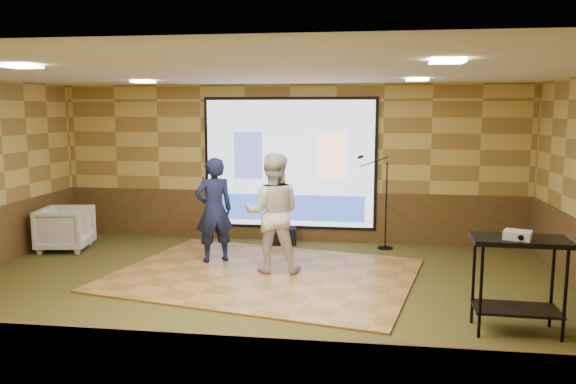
# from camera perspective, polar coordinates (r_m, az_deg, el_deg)

# --- Properties ---
(ground) EXTENTS (9.00, 9.00, 0.00)m
(ground) POSITION_cam_1_polar(r_m,az_deg,el_deg) (7.71, -3.38, -10.71)
(ground) COLOR #2A3417
(ground) RESTS_ON ground
(room_shell) EXTENTS (9.04, 7.04, 3.02)m
(room_shell) POSITION_cam_1_polar(r_m,az_deg,el_deg) (7.30, -3.53, 5.02)
(room_shell) COLOR tan
(room_shell) RESTS_ON ground
(wainscot_back) EXTENTS (9.00, 0.04, 0.95)m
(wainscot_back) POSITION_cam_1_polar(r_m,az_deg,el_deg) (10.91, 0.19, -2.44)
(wainscot_back) COLOR #482B18
(wainscot_back) RESTS_ON ground
(projector_screen) EXTENTS (3.32, 0.06, 2.52)m
(projector_screen) POSITION_cam_1_polar(r_m,az_deg,el_deg) (10.73, 0.16, 2.77)
(projector_screen) COLOR black
(projector_screen) RESTS_ON room_shell
(downlight_nw) EXTENTS (0.32, 0.32, 0.02)m
(downlight_nw) POSITION_cam_1_polar(r_m,az_deg,el_deg) (9.67, -14.48, 10.77)
(downlight_nw) COLOR #FFE8BF
(downlight_nw) RESTS_ON room_shell
(downlight_ne) EXTENTS (0.32, 0.32, 0.02)m
(downlight_ne) POSITION_cam_1_polar(r_m,az_deg,el_deg) (8.98, 12.99, 11.03)
(downlight_ne) COLOR #FFE8BF
(downlight_ne) RESTS_ON room_shell
(downlight_sw) EXTENTS (0.32, 0.32, 0.02)m
(downlight_sw) POSITION_cam_1_polar(r_m,az_deg,el_deg) (6.74, -25.42, 11.43)
(downlight_sw) COLOR #FFE8BF
(downlight_sw) RESTS_ON room_shell
(downlight_se) EXTENTS (0.32, 0.32, 0.02)m
(downlight_se) POSITION_cam_1_polar(r_m,az_deg,el_deg) (5.71, 15.86, 12.61)
(downlight_se) COLOR #FFE8BF
(downlight_se) RESTS_ON room_shell
(dance_floor) EXTENTS (5.01, 4.20, 0.03)m
(dance_floor) POSITION_cam_1_polar(r_m,az_deg,el_deg) (8.70, -2.45, -8.37)
(dance_floor) COLOR #A76F3D
(dance_floor) RESTS_ON ground
(player_left) EXTENTS (0.75, 0.67, 1.72)m
(player_left) POSITION_cam_1_polar(r_m,az_deg,el_deg) (9.27, -7.52, -1.82)
(player_left) COLOR #131B3E
(player_left) RESTS_ON dance_floor
(player_right) EXTENTS (0.95, 0.77, 1.83)m
(player_right) POSITION_cam_1_polar(r_m,az_deg,el_deg) (8.61, -1.57, -2.14)
(player_right) COLOR silver
(player_right) RESTS_ON dance_floor
(av_table) EXTENTS (1.05, 0.55, 1.10)m
(av_table) POSITION_cam_1_polar(r_m,az_deg,el_deg) (6.85, 22.39, -6.81)
(av_table) COLOR black
(av_table) RESTS_ON ground
(projector) EXTENTS (0.35, 0.32, 0.09)m
(projector) POSITION_cam_1_polar(r_m,az_deg,el_deg) (6.70, 22.29, -4.07)
(projector) COLOR silver
(projector) RESTS_ON av_table
(mic_stand) EXTENTS (0.67, 0.28, 1.72)m
(mic_stand) POSITION_cam_1_polar(r_m,az_deg,el_deg) (10.37, 9.59, -3.02)
(mic_stand) COLOR black
(mic_stand) RESTS_ON ground
(banquet_chair) EXTENTS (0.99, 0.97, 0.79)m
(banquet_chair) POSITION_cam_1_polar(r_m,az_deg,el_deg) (10.90, -21.66, -3.47)
(banquet_chair) COLOR gray
(banquet_chair) RESTS_ON ground
(duffel_bag) EXTENTS (0.54, 0.39, 0.31)m
(duffel_bag) POSITION_cam_1_polar(r_m,az_deg,el_deg) (10.64, -0.51, -4.48)
(duffel_bag) COLOR black
(duffel_bag) RESTS_ON ground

